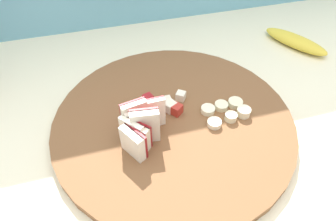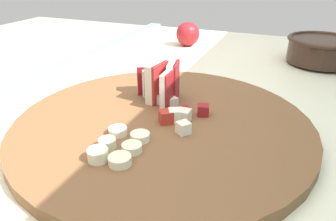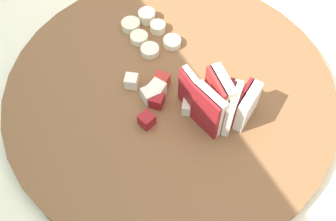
% 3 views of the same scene
% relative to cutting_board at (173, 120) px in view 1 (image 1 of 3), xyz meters
% --- Properties ---
extents(tiled_countertop, '(1.58, 0.76, 0.91)m').
position_rel_cutting_board_xyz_m(tiled_countertop, '(0.06, 0.02, -0.46)').
color(tiled_countertop, beige).
rests_on(tiled_countertop, ground).
extents(tile_backsplash, '(2.40, 0.04, 1.39)m').
position_rel_cutting_board_xyz_m(tile_backsplash, '(0.06, 0.42, -0.22)').
color(tile_backsplash, '#6BADC6').
rests_on(tile_backsplash, ground).
extents(cutting_board, '(0.44, 0.44, 0.02)m').
position_rel_cutting_board_xyz_m(cutting_board, '(0.00, 0.00, 0.00)').
color(cutting_board, brown).
rests_on(cutting_board, tiled_countertop).
extents(apple_wedge_fan, '(0.09, 0.08, 0.07)m').
position_rel_cutting_board_xyz_m(apple_wedge_fan, '(-0.07, -0.03, 0.04)').
color(apple_wedge_fan, maroon).
rests_on(apple_wedge_fan, cutting_board).
extents(apple_dice_pile, '(0.10, 0.10, 0.02)m').
position_rel_cutting_board_xyz_m(apple_dice_pile, '(-0.01, 0.02, 0.02)').
color(apple_dice_pile, maroon).
rests_on(apple_dice_pile, cutting_board).
extents(banana_slice_rows, '(0.09, 0.06, 0.02)m').
position_rel_cutting_board_xyz_m(banana_slice_rows, '(0.10, -0.02, 0.01)').
color(banana_slice_rows, white).
rests_on(banana_slice_rows, cutting_board).
extents(banana_peel, '(0.12, 0.17, 0.03)m').
position_rel_cutting_board_xyz_m(banana_peel, '(0.38, 0.17, 0.00)').
color(banana_peel, gold).
rests_on(banana_peel, tiled_countertop).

